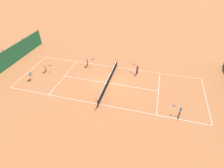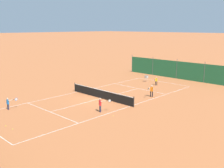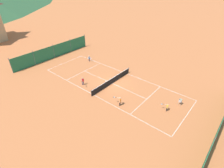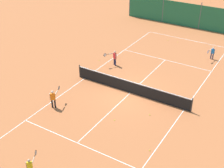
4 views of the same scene
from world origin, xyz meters
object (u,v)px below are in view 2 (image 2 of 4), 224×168
at_px(player_far_baseline, 152,90).
at_px(tennis_ball_by_net_left, 6,126).
at_px(player_far_service, 156,80).
at_px(player_near_service, 8,103).
at_px(tennis_ball_mid_court, 13,129).
at_px(tennis_ball_near_corner, 107,86).
at_px(tennis_ball_alley_right, 118,91).
at_px(ball_hopper, 146,77).
at_px(tennis_ball_by_net_right, 113,116).
at_px(tennis_ball_alley_left, 98,91).
at_px(tennis_net, 101,94).
at_px(player_near_baseline, 101,104).

xyz_separation_m(player_far_baseline, tennis_ball_by_net_left, (2.99, 15.05, -0.73)).
xyz_separation_m(player_far_service, player_near_service, (3.91, 18.21, 0.02)).
height_order(player_far_service, tennis_ball_by_net_left, player_far_service).
bearing_deg(tennis_ball_mid_court, tennis_ball_by_net_left, 4.87).
relative_size(player_near_service, tennis_ball_near_corner, 17.24).
distance_m(player_far_service, tennis_ball_alley_right, 6.24).
distance_m(tennis_ball_by_net_left, ball_hopper, 21.27).
bearing_deg(tennis_ball_by_net_left, tennis_ball_by_net_right, -120.00).
xyz_separation_m(tennis_ball_mid_court, tennis_ball_near_corner, (5.39, -15.48, 0.00)).
xyz_separation_m(player_far_service, tennis_ball_alley_left, (2.92, 7.78, -0.61)).
relative_size(tennis_ball_by_net_left, tennis_ball_near_corner, 1.00).
distance_m(tennis_ball_alley_left, tennis_ball_alley_right, 2.37).
relative_size(tennis_net, tennis_ball_alley_right, 139.09).
relative_size(tennis_ball_by_net_right, ball_hopper, 0.07).
distance_m(tennis_net, player_far_service, 9.55).
distance_m(tennis_ball_by_net_left, tennis_ball_near_corner, 16.17).
bearing_deg(player_far_baseline, tennis_ball_by_net_right, 100.22).
distance_m(tennis_net, tennis_ball_alley_left, 3.01).
bearing_deg(tennis_ball_alley_right, tennis_ball_near_corner, -23.58).
bearing_deg(tennis_net, player_far_baseline, -129.39).
xyz_separation_m(tennis_net, ball_hopper, (1.73, -10.38, 0.16)).
bearing_deg(ball_hopper, player_far_service, 159.35).
distance_m(player_near_service, tennis_ball_by_net_left, 4.49).
relative_size(player_far_service, ball_hopper, 1.23).
relative_size(tennis_ball_mid_court, tennis_ball_near_corner, 1.00).
distance_m(player_near_service, player_near_baseline, 8.65).
relative_size(player_near_service, tennis_ball_by_net_left, 17.24).
relative_size(player_far_service, tennis_ball_by_net_right, 16.56).
relative_size(tennis_ball_mid_court, ball_hopper, 0.07).
xyz_separation_m(player_far_service, tennis_ball_mid_court, (-1.02, 20.21, -0.61)).
xyz_separation_m(tennis_net, tennis_ball_near_corner, (3.86, -4.81, -0.47)).
distance_m(tennis_net, tennis_ball_by_net_right, 5.86).
distance_m(tennis_ball_by_net_left, tennis_ball_alley_right, 14.26).
bearing_deg(ball_hopper, tennis_ball_by_net_right, 115.92).
relative_size(tennis_ball_by_net_right, tennis_ball_by_net_left, 1.00).
bearing_deg(ball_hopper, tennis_ball_alley_left, 85.57).
bearing_deg(player_near_baseline, player_near_service, 39.36).
relative_size(player_far_service, player_near_baseline, 0.83).
bearing_deg(tennis_ball_mid_court, player_near_baseline, -103.24).
relative_size(player_far_baseline, tennis_ball_near_corner, 19.96).
relative_size(player_far_baseline, player_far_service, 1.21).
bearing_deg(player_far_baseline, tennis_net, 50.61).
bearing_deg(tennis_ball_by_net_left, player_far_baseline, -101.25).
relative_size(player_far_service, tennis_ball_by_net_left, 16.56).
relative_size(tennis_ball_by_net_right, tennis_ball_near_corner, 1.00).
distance_m(tennis_ball_by_net_right, tennis_ball_alley_right, 8.72).
xyz_separation_m(tennis_ball_near_corner, tennis_ball_alley_right, (-3.12, 1.36, 0.00)).
bearing_deg(ball_hopper, tennis_ball_mid_court, 98.81).
relative_size(tennis_ball_near_corner, ball_hopper, 0.07).
distance_m(player_near_baseline, tennis_ball_by_net_right, 1.75).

